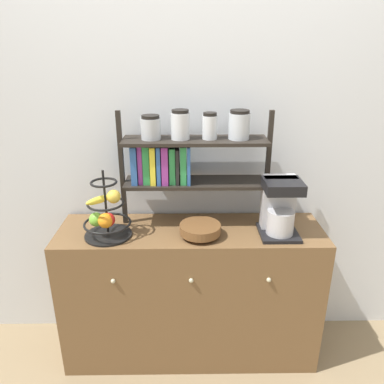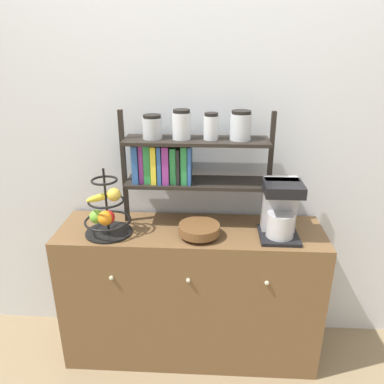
{
  "view_description": "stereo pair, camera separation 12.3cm",
  "coord_description": "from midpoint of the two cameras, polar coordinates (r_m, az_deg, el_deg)",
  "views": [
    {
      "loc": [
        -0.02,
        -1.6,
        1.76
      ],
      "look_at": [
        0.01,
        0.2,
        1.04
      ],
      "focal_mm": 35.0,
      "sensor_mm": 36.0,
      "label": 1
    },
    {
      "loc": [
        0.11,
        -1.59,
        1.76
      ],
      "look_at": [
        0.01,
        0.2,
        1.04
      ],
      "focal_mm": 35.0,
      "sensor_mm": 36.0,
      "label": 2
    }
  ],
  "objects": [
    {
      "name": "fruit_stand",
      "position": [
        1.96,
        -11.17,
        -3.21
      ],
      "size": [
        0.25,
        0.25,
        0.36
      ],
      "color": "black",
      "rests_on": "sideboard"
    },
    {
      "name": "wall_back",
      "position": [
        2.1,
        1.89,
        9.15
      ],
      "size": [
        7.0,
        0.05,
        2.6
      ],
      "primitive_type": "cube",
      "color": "silver",
      "rests_on": "ground_plane"
    },
    {
      "name": "wooden_bowl",
      "position": [
        1.94,
        2.94,
        -5.77
      ],
      "size": [
        0.21,
        0.21,
        0.07
      ],
      "color": "brown",
      "rests_on": "sideboard"
    },
    {
      "name": "coffee_maker",
      "position": [
        1.97,
        15.05,
        -2.59
      ],
      "size": [
        0.2,
        0.22,
        0.3
      ],
      "color": "black",
      "rests_on": "sideboard"
    },
    {
      "name": "sideboard",
      "position": [
        2.25,
        1.44,
        -15.08
      ],
      "size": [
        1.43,
        0.43,
        0.82
      ],
      "color": "brown",
      "rests_on": "ground_plane"
    },
    {
      "name": "ground_plane",
      "position": [
        2.37,
        1.16,
        -26.04
      ],
      "size": [
        12.0,
        12.0,
        0.0
      ],
      "primitive_type": "plane",
      "color": "#847051"
    },
    {
      "name": "shelf_hutch",
      "position": [
        1.97,
        0.39,
        5.91
      ],
      "size": [
        0.8,
        0.2,
        0.63
      ],
      "color": "black",
      "rests_on": "sideboard"
    }
  ]
}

